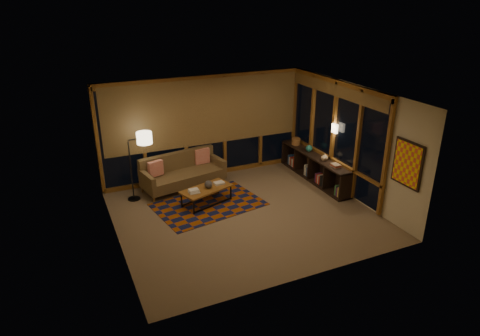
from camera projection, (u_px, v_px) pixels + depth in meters
name	position (u px, v px, depth m)	size (l,w,h in m)	color
floor	(244.00, 214.00, 9.56)	(5.50, 5.00, 0.01)	#746149
ceiling	(245.00, 95.00, 8.53)	(5.50, 5.00, 0.01)	beige
walls	(245.00, 158.00, 9.05)	(5.51, 5.01, 2.70)	beige
window_wall_back	(205.00, 128.00, 11.09)	(5.30, 0.16, 2.60)	olive
window_wall_right	(332.00, 134.00, 10.57)	(0.16, 3.70, 2.60)	olive
wall_art	(407.00, 164.00, 8.49)	(0.06, 0.74, 0.94)	#DC492D
wall_sconce	(335.00, 128.00, 10.35)	(0.12, 0.18, 0.22)	#FFE9BB
sofa	(183.00, 172.00, 10.73)	(2.06, 0.83, 0.84)	brown
pillow_left	(156.00, 170.00, 10.40)	(0.37, 0.12, 0.37)	#C11100
pillow_right	(202.00, 157.00, 11.18)	(0.40, 0.13, 0.40)	#C11100
area_rug	(209.00, 204.00, 10.01)	(2.40, 1.60, 0.01)	#853B0A
coffee_table	(207.00, 196.00, 9.98)	(1.20, 0.55, 0.40)	olive
book_stack_a	(194.00, 191.00, 9.68)	(0.23, 0.18, 0.07)	silver
book_stack_b	(219.00, 183.00, 10.12)	(0.24, 0.19, 0.05)	silver
ceramic_pot	(208.00, 184.00, 9.88)	(0.19, 0.19, 0.19)	black
floor_lamp	(131.00, 168.00, 9.96)	(0.55, 0.36, 1.64)	black
bookshelf	(314.00, 167.00, 11.22)	(0.40, 2.75, 0.69)	black
basket	(296.00, 141.00, 11.83)	(0.24, 0.24, 0.18)	brown
teal_bowl	(309.00, 148.00, 11.31)	(0.18, 0.18, 0.18)	teal
vase	(325.00, 157.00, 10.71)	(0.18, 0.18, 0.19)	tan
shelf_book_stack	(336.00, 166.00, 10.34)	(0.16, 0.22, 0.07)	silver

